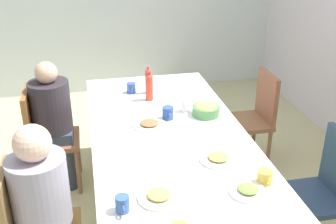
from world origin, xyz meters
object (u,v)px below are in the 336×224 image
(bottle_0, at_px, (149,87))
(cup_5, at_px, (265,177))
(person_0, at_px, (43,197))
(bowl_0, at_px, (206,110))
(plate_2, at_px, (149,124))
(cup_3, at_px, (186,106))
(chair_1, at_px, (255,114))
(chair_3, at_px, (44,134))
(chair_2, at_px, (323,188))
(plate_0, at_px, (218,159))
(cup_4, at_px, (131,88))
(plate_3, at_px, (159,196))
(bottle_1, at_px, (148,81))
(dining_table, at_px, (168,139))
(person_3, at_px, (53,114))
(cup_2, at_px, (122,204))
(cup_1, at_px, (168,113))
(plate_1, at_px, (248,191))

(bottle_0, bearing_deg, cup_5, 19.00)
(person_0, height_order, bowl_0, person_0)
(plate_2, distance_m, cup_3, 0.38)
(chair_1, xyz_separation_m, chair_3, (0.00, -1.86, 0.00))
(chair_2, height_order, plate_0, chair_2)
(plate_0, relative_size, cup_4, 2.08)
(plate_3, bearing_deg, bottle_1, 173.01)
(chair_2, bearing_deg, cup_5, -72.16)
(plate_2, distance_m, cup_5, 1.00)
(chair_3, xyz_separation_m, bottle_0, (-0.00, 0.89, 0.35))
(dining_table, distance_m, person_3, 1.02)
(plate_3, relative_size, bowl_0, 1.12)
(plate_3, xyz_separation_m, cup_2, (0.07, -0.21, 0.03))
(bowl_0, height_order, cup_4, bowl_0)
(bottle_0, xyz_separation_m, bottle_1, (-0.15, 0.02, -0.00))
(person_0, xyz_separation_m, plate_3, (0.19, 0.63, 0.05))
(bowl_0, xyz_separation_m, cup_2, (1.03, -0.76, -0.00))
(person_0, xyz_separation_m, bowl_0, (-0.78, 1.18, 0.08))
(cup_5, bearing_deg, cup_1, -158.09)
(person_3, distance_m, cup_2, 1.48)
(person_3, distance_m, bottle_0, 0.82)
(bowl_0, bearing_deg, cup_3, -124.93)
(plate_1, relative_size, bottle_0, 0.85)
(chair_3, distance_m, cup_1, 1.08)
(plate_3, bearing_deg, cup_4, 178.61)
(person_3, bearing_deg, plate_0, 45.78)
(cup_4, bearing_deg, chair_3, -75.65)
(bottle_1, bearing_deg, chair_3, -80.28)
(cup_2, bearing_deg, person_0, -121.02)
(dining_table, xyz_separation_m, cup_1, (-0.19, 0.04, 0.11))
(person_3, distance_m, plate_0, 1.49)
(chair_2, distance_m, person_3, 2.12)
(plate_3, bearing_deg, cup_3, 158.87)
(plate_2, xyz_separation_m, bottle_1, (-0.63, 0.10, 0.10))
(cup_4, bearing_deg, cup_2, -8.60)
(cup_3, xyz_separation_m, cup_4, (-0.48, -0.37, -0.00))
(plate_0, relative_size, cup_1, 1.93)
(chair_2, height_order, plate_3, chair_2)
(person_3, xyz_separation_m, cup_5, (1.32, 1.25, 0.09))
(dining_table, xyz_separation_m, person_0, (0.58, -0.84, 0.03))
(plate_3, distance_m, cup_1, 0.99)
(plate_1, xyz_separation_m, bowl_0, (-1.02, 0.06, 0.03))
(plate_3, distance_m, cup_4, 1.54)
(dining_table, bearing_deg, bottle_0, -176.04)
(cup_1, bearing_deg, chair_2, 49.04)
(plate_2, relative_size, plate_3, 1.04)
(bottle_0, distance_m, bottle_1, 0.15)
(person_3, bearing_deg, chair_1, 90.00)
(plate_3, distance_m, bowl_0, 1.11)
(dining_table, xyz_separation_m, bottle_0, (-0.58, -0.04, 0.18))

